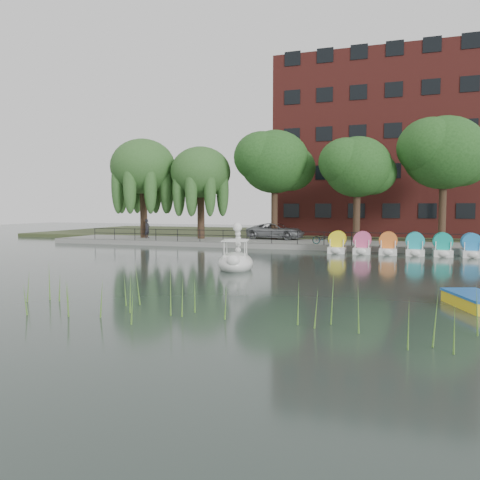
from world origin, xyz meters
The scene contains 18 objects.
ground_plane centered at (0.00, 0.00, 0.00)m, with size 120.00×120.00×0.00m, color #333F3B.
promenade centered at (0.00, 16.00, 0.20)m, with size 40.00×6.00×0.40m, color gray.
kerb centered at (0.00, 13.05, 0.20)m, with size 40.00×0.25×0.40m, color gray.
land_strip centered at (0.00, 30.00, 0.18)m, with size 60.00×22.00×0.36m, color #47512D.
railing centered at (0.00, 13.25, 1.15)m, with size 32.00×0.05×1.00m.
apartment_building centered at (7.00, 29.97, 9.36)m, with size 20.00×10.07×18.00m.
willow_left centered at (-13.00, 16.50, 6.87)m, with size 5.88×5.88×9.01m.
willow_mid centered at (-7.50, 17.00, 6.25)m, with size 5.32×5.32×8.15m.
broadleaf_center centered at (-1.00, 18.00, 7.06)m, with size 6.00×6.00×9.25m.
broadleaf_right centered at (6.00, 17.50, 6.39)m, with size 5.40×5.40×8.32m.
broadleaf_far centered at (12.50, 18.50, 7.40)m, with size 6.30×6.30×9.71m.
minivan centered at (-0.94, 18.30, 1.21)m, with size 5.80×2.67×1.61m, color gray.
bicycle centered at (3.88, 14.01, 0.90)m, with size 1.72×0.60×1.00m, color gray.
pedestrian centered at (-12.31, 15.89, 1.39)m, with size 0.71×0.48×1.98m, color black.
swan_boat centered at (1.24, 1.09, 0.52)m, with size 2.36×3.14×2.39m.
pedal_boat_row centered at (10.27, 11.61, 0.61)m, with size 11.35×1.70×1.40m.
yellow_rowboat centered at (11.47, -5.27, 0.24)m, with size 1.96×2.68×0.44m.
reed_bank centered at (2.00, -9.50, 0.60)m, with size 24.00×2.40×1.20m.
Camera 1 is at (8.99, -21.54, 3.18)m, focal length 35.00 mm.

